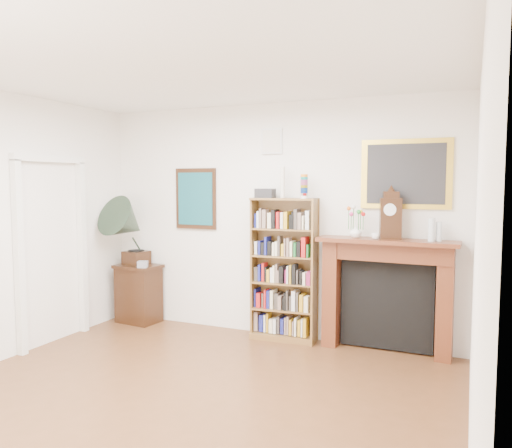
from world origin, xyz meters
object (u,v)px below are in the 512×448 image
Objects in this scene: bookshelf at (284,261)px; flower_vase at (356,232)px; bottle_right at (439,232)px; teacup at (375,236)px; cd_stack at (143,264)px; mantel_clock at (391,216)px; side_cabinet at (139,293)px; fireplace at (386,285)px; bottle_left at (432,230)px; gramophone at (128,226)px.

flower_vase is (0.84, -0.01, 0.39)m from bookshelf.
bottle_right is (0.86, 0.01, 0.03)m from flower_vase.
bottle_right reaches higher than teacup.
cd_stack is 3.16m from mantel_clock.
mantel_clock is 0.27m from teacup.
teacup is (0.23, -0.07, -0.03)m from flower_vase.
bookshelf reaches higher than flower_vase.
side_cabinet is 1.51× the size of mantel_clock.
teacup is (-0.11, -0.13, 0.54)m from fireplace.
cd_stack is 3.61m from bottle_right.
bottle_left is (3.49, 0.16, 0.57)m from cd_stack.
gramophone is 3.81m from bottle_right.
side_cabinet is at bearing 62.40° from gramophone.
side_cabinet is at bearing -176.22° from fireplace.
flower_vase is at bearing -179.04° from bottle_right.
gramophone reaches higher than cd_stack.
mantel_clock is (3.07, 0.19, 0.69)m from cd_stack.
fireplace is at bearing 7.38° from side_cabinet.
teacup reaches higher than cd_stack.
bottle_right is at bearing 3.27° from cd_stack.
gramophone is at bearing -178.08° from bottle_left.
bookshelf is 3.79× the size of mantel_clock.
flower_vase is 0.86m from bottle_right.
bottle_left is at bearing 4.40° from teacup.
flower_vase is at bearing -5.24° from bookshelf.
mantel_clock reaches higher than fireplace.
cd_stack is at bearing -177.68° from teacup.
bottle_left is (3.74, 0.13, 0.08)m from gramophone.
fireplace is 0.80m from bottle_right.
bottle_right is at bearing 0.96° from flower_vase.
mantel_clock is 0.51m from bottle_right.
mantel_clock is at bearing -4.86° from bookshelf.
fireplace is 12.47× the size of cd_stack.
cd_stack is at bearing -177.34° from bottle_left.
cd_stack is (0.17, -0.13, 0.42)m from side_cabinet.
cd_stack is at bearing -176.00° from flower_vase.
mantel_clock is (3.32, 0.16, 0.21)m from gramophone.
side_cabinet is 3.86m from bottle_right.
bottle_left reaches higher than side_cabinet.
side_cabinet is at bearing -178.90° from bottle_right.
flower_vase is at bearing 13.18° from gramophone.
gramophone is 3.33m from mantel_clock.
mantel_clock is at bearing -178.77° from bottle_right.
bottle_right is at bearing 31.21° from bottle_left.
mantel_clock is 5.84× the size of teacup.
gramophone is (-2.10, -0.16, 0.35)m from bookshelf.
teacup reaches higher than fireplace.
side_cabinet is 0.83× the size of gramophone.
bookshelf is at bearing -175.87° from fireplace.
teacup is (3.18, 0.08, -0.00)m from gramophone.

